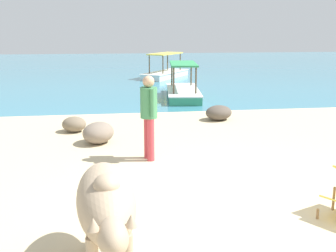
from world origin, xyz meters
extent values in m
cube|color=#CCB78E|center=(0.00, 0.00, 0.02)|extent=(18.00, 14.00, 0.04)
cube|color=teal|center=(0.00, 22.00, 0.00)|extent=(60.00, 36.00, 0.03)
cylinder|color=tan|center=(-1.66, -0.77, 0.33)|extent=(0.12, 0.12, 0.58)
cylinder|color=tan|center=(-1.98, -0.79, 0.33)|extent=(0.12, 0.12, 0.58)
ellipsoid|color=tan|center=(-1.79, -1.22, 0.79)|extent=(0.69, 1.61, 0.63)
ellipsoid|color=tan|center=(-1.73, -2.19, 0.90)|extent=(0.28, 0.44, 0.29)
cone|color=tan|center=(-1.58, -2.18, 1.02)|extent=(0.11, 0.11, 0.11)
cone|color=tan|center=(-1.88, -2.20, 1.02)|extent=(0.11, 0.11, 0.11)
ellipsoid|color=tan|center=(-1.78, -1.49, 1.06)|extent=(0.27, 0.31, 0.21)
cylinder|color=olive|center=(0.96, -0.48, 0.11)|extent=(0.04, 0.04, 0.14)
cylinder|color=olive|center=(1.30, -0.25, 0.21)|extent=(0.04, 0.04, 0.34)
cylinder|color=#CC3D47|center=(-0.97, 2.33, 0.45)|extent=(0.14, 0.14, 0.82)
cylinder|color=#CC3D47|center=(-1.01, 2.50, 0.45)|extent=(0.14, 0.14, 0.82)
cylinder|color=#428956|center=(-0.99, 2.42, 1.15)|extent=(0.32, 0.32, 0.58)
cylinder|color=#428956|center=(-0.94, 2.21, 1.18)|extent=(0.09, 0.09, 0.52)
cylinder|color=#428956|center=(-1.04, 2.62, 1.18)|extent=(0.09, 0.09, 0.52)
sphere|color=tan|center=(-0.99, 2.42, 1.55)|extent=(0.22, 0.22, 0.22)
ellipsoid|color=gray|center=(-1.98, 3.75, 0.27)|extent=(0.93, 1.01, 0.47)
ellipsoid|color=brown|center=(1.28, 5.70, 0.24)|extent=(1.01, 0.96, 0.41)
ellipsoid|color=#756651|center=(-2.60, 4.89, 0.23)|extent=(0.82, 0.81, 0.37)
cube|color=white|center=(1.28, 16.47, 0.16)|extent=(2.91, 3.61, 0.28)
cube|color=white|center=(1.28, 16.47, 0.32)|extent=(3.00, 3.70, 0.04)
cylinder|color=brown|center=(1.56, 17.58, 0.77)|extent=(0.06, 0.06, 0.95)
cylinder|color=brown|center=(2.20, 17.16, 0.77)|extent=(0.06, 0.06, 0.95)
cylinder|color=brown|center=(0.36, 15.79, 0.77)|extent=(0.06, 0.06, 0.95)
cylinder|color=brown|center=(1.00, 15.36, 0.77)|extent=(0.06, 0.06, 0.95)
cube|color=#EFD14C|center=(1.28, 16.47, 1.28)|extent=(2.17, 2.62, 0.06)
cube|color=#338E66|center=(1.02, 9.81, 0.16)|extent=(1.53, 3.71, 0.28)
cube|color=white|center=(1.02, 9.81, 0.32)|extent=(1.60, 3.79, 0.04)
cylinder|color=brown|center=(0.77, 10.93, 0.77)|extent=(0.06, 0.06, 0.95)
cylinder|color=brown|center=(1.53, 10.84, 0.77)|extent=(0.06, 0.06, 0.95)
cylinder|color=brown|center=(0.50, 8.79, 0.77)|extent=(0.06, 0.06, 0.95)
cylinder|color=brown|center=(1.27, 8.69, 0.77)|extent=(0.06, 0.06, 0.95)
cube|color=#339356|center=(1.02, 9.81, 1.28)|extent=(1.24, 2.62, 0.06)
camera|label=1|loc=(-1.73, -5.16, 2.48)|focal=43.91mm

